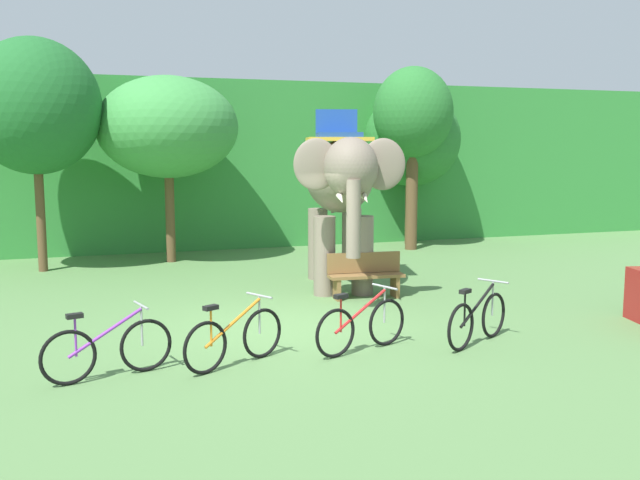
{
  "coord_description": "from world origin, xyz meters",
  "views": [
    {
      "loc": [
        -3.0,
        -10.87,
        2.94
      ],
      "look_at": [
        1.0,
        1.0,
        1.3
      ],
      "focal_mm": 39.34,
      "sensor_mm": 36.0,
      "label": 1
    }
  ],
  "objects_px": {
    "tree_right": "(168,127)",
    "bike_black": "(478,319)",
    "tree_center_right": "(35,107)",
    "bike_red": "(362,326)",
    "tree_far_right": "(412,140)",
    "bike_orange": "(235,338)",
    "elephant": "(341,184)",
    "wooden_bench": "(365,274)",
    "tree_far_left": "(413,114)",
    "bike_purple": "(108,349)"
  },
  "relations": [
    {
      "from": "tree_right",
      "to": "bike_black",
      "type": "distance_m",
      "value": 10.44
    },
    {
      "from": "tree_center_right",
      "to": "bike_black",
      "type": "relative_size",
      "value": 3.66
    },
    {
      "from": "bike_red",
      "to": "tree_center_right",
      "type": "bearing_deg",
      "value": 118.65
    },
    {
      "from": "tree_center_right",
      "to": "tree_far_right",
      "type": "relative_size",
      "value": 1.19
    },
    {
      "from": "tree_center_right",
      "to": "bike_red",
      "type": "bearing_deg",
      "value": -61.35
    },
    {
      "from": "tree_center_right",
      "to": "bike_orange",
      "type": "height_order",
      "value": "tree_center_right"
    },
    {
      "from": "bike_red",
      "to": "bike_black",
      "type": "distance_m",
      "value": 1.82
    },
    {
      "from": "elephant",
      "to": "wooden_bench",
      "type": "bearing_deg",
      "value": -79.38
    },
    {
      "from": "tree_right",
      "to": "tree_far_right",
      "type": "distance_m",
      "value": 7.55
    },
    {
      "from": "tree_far_right",
      "to": "bike_red",
      "type": "relative_size",
      "value": 2.85
    },
    {
      "from": "bike_black",
      "to": "tree_far_right",
      "type": "bearing_deg",
      "value": 69.21
    },
    {
      "from": "tree_far_left",
      "to": "wooden_bench",
      "type": "distance_m",
      "value": 7.74
    },
    {
      "from": "tree_far_left",
      "to": "elephant",
      "type": "height_order",
      "value": "tree_far_left"
    },
    {
      "from": "bike_purple",
      "to": "elephant",
      "type": "bearing_deg",
      "value": 42.65
    },
    {
      "from": "tree_far_left",
      "to": "elephant",
      "type": "bearing_deg",
      "value": -129.47
    },
    {
      "from": "tree_far_right",
      "to": "wooden_bench",
      "type": "height_order",
      "value": "tree_far_right"
    },
    {
      "from": "elephant",
      "to": "wooden_bench",
      "type": "xyz_separation_m",
      "value": [
        0.18,
        -0.94,
        -1.72
      ]
    },
    {
      "from": "tree_center_right",
      "to": "bike_black",
      "type": "xyz_separation_m",
      "value": [
        6.57,
        -8.9,
        -3.52
      ]
    },
    {
      "from": "wooden_bench",
      "to": "tree_far_left",
      "type": "bearing_deg",
      "value": 56.62
    },
    {
      "from": "tree_center_right",
      "to": "bike_red",
      "type": "relative_size",
      "value": 3.39
    },
    {
      "from": "tree_center_right",
      "to": "bike_orange",
      "type": "relative_size",
      "value": 3.6
    },
    {
      "from": "bike_orange",
      "to": "bike_black",
      "type": "bearing_deg",
      "value": -1.87
    },
    {
      "from": "bike_purple",
      "to": "bike_black",
      "type": "distance_m",
      "value": 5.35
    },
    {
      "from": "tree_far_left",
      "to": "bike_red",
      "type": "height_order",
      "value": "tree_far_left"
    },
    {
      "from": "bike_orange",
      "to": "tree_right",
      "type": "bearing_deg",
      "value": 88.58
    },
    {
      "from": "bike_red",
      "to": "wooden_bench",
      "type": "distance_m",
      "value": 3.73
    },
    {
      "from": "tree_far_left",
      "to": "bike_black",
      "type": "bearing_deg",
      "value": -110.25
    },
    {
      "from": "bike_orange",
      "to": "tree_far_left",
      "type": "bearing_deg",
      "value": 52.36
    },
    {
      "from": "bike_purple",
      "to": "wooden_bench",
      "type": "bearing_deg",
      "value": 35.0
    },
    {
      "from": "tree_right",
      "to": "tree_center_right",
      "type": "bearing_deg",
      "value": -171.73
    },
    {
      "from": "tree_far_left",
      "to": "bike_black",
      "type": "distance_m",
      "value": 10.64
    },
    {
      "from": "tree_right",
      "to": "bike_purple",
      "type": "distance_m",
      "value": 9.91
    },
    {
      "from": "elephant",
      "to": "bike_orange",
      "type": "height_order",
      "value": "elephant"
    },
    {
      "from": "tree_right",
      "to": "bike_orange",
      "type": "xyz_separation_m",
      "value": [
        -0.23,
        -9.23,
        -3.08
      ]
    },
    {
      "from": "tree_far_right",
      "to": "bike_purple",
      "type": "xyz_separation_m",
      "value": [
        -9.33,
        -10.38,
        -2.8
      ]
    },
    {
      "from": "tree_center_right",
      "to": "wooden_bench",
      "type": "relative_size",
      "value": 3.6
    },
    {
      "from": "elephant",
      "to": "bike_orange",
      "type": "distance_m",
      "value": 5.76
    },
    {
      "from": "bike_red",
      "to": "elephant",
      "type": "bearing_deg",
      "value": 73.6
    },
    {
      "from": "tree_far_right",
      "to": "elephant",
      "type": "relative_size",
      "value": 1.09
    },
    {
      "from": "tree_far_left",
      "to": "bike_black",
      "type": "relative_size",
      "value": 3.49
    },
    {
      "from": "tree_center_right",
      "to": "wooden_bench",
      "type": "bearing_deg",
      "value": -40.3
    },
    {
      "from": "bike_purple",
      "to": "bike_orange",
      "type": "relative_size",
      "value": 1.09
    },
    {
      "from": "bike_orange",
      "to": "tree_far_right",
      "type": "bearing_deg",
      "value": 53.49
    },
    {
      "from": "elephant",
      "to": "bike_purple",
      "type": "xyz_separation_m",
      "value": [
        -4.83,
        -4.45,
        -1.82
      ]
    },
    {
      "from": "bike_purple",
      "to": "bike_red",
      "type": "distance_m",
      "value": 3.54
    },
    {
      "from": "elephant",
      "to": "bike_orange",
      "type": "bearing_deg",
      "value": -125.53
    },
    {
      "from": "tree_right",
      "to": "bike_red",
      "type": "bearing_deg",
      "value": -79.73
    },
    {
      "from": "tree_right",
      "to": "elephant",
      "type": "xyz_separation_m",
      "value": [
        2.95,
        -4.78,
        -1.27
      ]
    },
    {
      "from": "elephant",
      "to": "bike_red",
      "type": "height_order",
      "value": "elephant"
    },
    {
      "from": "tree_right",
      "to": "wooden_bench",
      "type": "relative_size",
      "value": 3.12
    }
  ]
}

